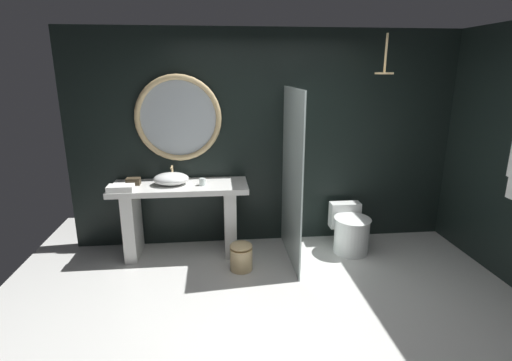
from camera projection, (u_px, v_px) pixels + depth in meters
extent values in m
plane|color=silver|center=(297.00, 328.00, 3.33)|extent=(5.76, 5.76, 0.00)
cube|color=black|center=(269.00, 140.00, 4.79)|extent=(4.80, 0.10, 2.60)
cube|color=silver|center=(180.00, 187.00, 4.48)|extent=(1.55, 0.57, 0.06)
cube|color=silver|center=(133.00, 224.00, 4.54)|extent=(0.14, 0.49, 0.80)
cube|color=silver|center=(230.00, 220.00, 4.65)|extent=(0.14, 0.49, 0.80)
ellipsoid|color=white|center=(171.00, 179.00, 4.44)|extent=(0.40, 0.33, 0.14)
cylinder|color=#D6B77F|center=(172.00, 173.00, 4.58)|extent=(0.02, 0.02, 0.19)
cylinder|color=#D6B77F|center=(171.00, 167.00, 4.51)|extent=(0.02, 0.10, 0.02)
cylinder|color=silver|center=(202.00, 182.00, 4.42)|extent=(0.07, 0.07, 0.08)
cube|color=#3D3323|center=(133.00, 181.00, 4.45)|extent=(0.15, 0.11, 0.08)
torus|color=#D6B77F|center=(178.00, 118.00, 4.52)|extent=(1.01, 0.07, 1.01)
cylinder|color=#B2BCC1|center=(178.00, 118.00, 4.53)|extent=(0.90, 0.01, 0.90)
cube|color=silver|center=(292.00, 178.00, 4.32)|extent=(0.02, 1.10, 1.95)
cylinder|color=#D6B77F|center=(386.00, 53.00, 4.13)|extent=(0.02, 0.02, 0.40)
cylinder|color=#D6B77F|center=(384.00, 73.00, 4.18)|extent=(0.20, 0.20, 0.02)
cylinder|color=white|center=(351.00, 236.00, 4.67)|extent=(0.41, 0.41, 0.42)
ellipsoid|color=white|center=(353.00, 218.00, 4.61)|extent=(0.43, 0.48, 0.02)
cube|color=white|center=(345.00, 215.00, 4.90)|extent=(0.38, 0.16, 0.32)
cylinder|color=#D6B77F|center=(241.00, 259.00, 4.28)|extent=(0.25, 0.25, 0.25)
ellipsoid|color=#D6B77F|center=(241.00, 246.00, 4.24)|extent=(0.25, 0.25, 0.07)
cube|color=white|center=(121.00, 188.00, 4.22)|extent=(0.28, 0.17, 0.06)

